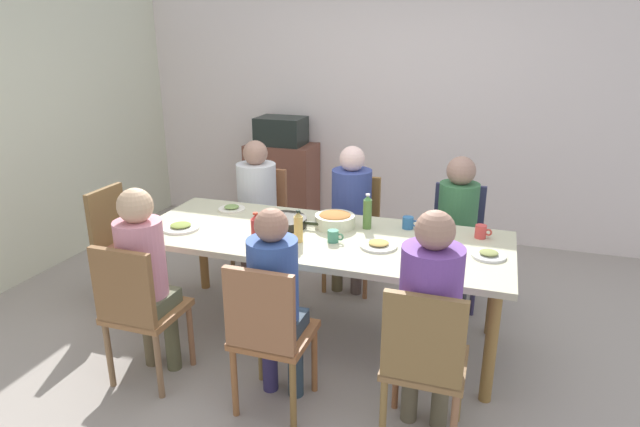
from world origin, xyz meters
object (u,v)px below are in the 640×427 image
Objects in this scene: bottle_2 at (367,212)px; plate_0 at (181,227)px; chair_0 at (353,225)px; cup_2 at (448,244)px; dining_table at (320,245)px; person_4 at (144,269)px; person_0 at (351,205)px; bottle_1 at (298,227)px; side_cabinet at (282,186)px; person_2 at (274,293)px; bowl_0 at (335,220)px; plate_3 at (489,255)px; cup_1 at (481,232)px; chair_1 at (262,215)px; person_3 at (457,217)px; person_1 at (256,195)px; chair_4 at (138,307)px; plate_2 at (379,245)px; plate_1 at (232,208)px; bottle_0 at (256,233)px; chair_5 at (120,239)px; chair_6 at (424,359)px; serving_pan at (284,222)px; cup_3 at (408,223)px; cup_0 at (333,236)px; chair_2 at (268,330)px; person_6 at (430,309)px; chair_3 at (456,237)px; microwave at (281,131)px.

plate_0 is at bearing -161.07° from bottle_2.
chair_0 is 1.23m from cup_2.
person_4 is (-0.82, -0.77, 0.04)m from dining_table.
bottle_1 is at bearing -95.79° from person_0.
side_cabinet is (-0.98, 2.10, -0.39)m from bottle_1.
bowl_0 is at bearing 87.19° from person_2.
plate_3 is 0.31m from cup_1.
chair_1 is 0.78× the size of person_3.
person_2 is at bearing -61.92° from person_1.
chair_4 is 1.57m from bottle_2.
chair_1 is 3.87× the size of plate_2.
plate_1 is 0.86m from bottle_0.
chair_5 is at bearing -173.79° from cup_1.
plate_2 is 0.70m from cup_1.
person_1 reaches higher than chair_6.
chair_1 is at bearing 124.20° from serving_pan.
bottle_1 reaches higher than cup_3.
cup_0 is at bearing -59.57° from side_cabinet.
person_2 reaches higher than chair_2.
chair_5 is 3.58× the size of plate_0.
person_6 is 5.10× the size of bottle_2.
dining_table is at bearing 55.08° from bottle_0.
person_2 is 2.93m from side_cabinet.
person_1 reaches higher than plate_1.
serving_pan is 4.62× the size of cup_2.
chair_1 is 8.20× the size of cup_2.
chair_3 is 4.28× the size of bottle_1.
person_6 is 11.64× the size of cup_0.
bottle_1 is at bearing -5.76° from chair_5.
chair_1 is at bearing 125.64° from bottle_1.
chair_5 is 1.00× the size of side_cabinet.
person_6 is 1.85m from plate_0.
chair_3 is at bearing 0.00° from chair_1.
microwave is at bearing 111.62° from person_2.
bottle_0 is (0.52, -0.67, 0.11)m from plate_1.
person_3 is at bearing 16.69° from plate_1.
bottle_2 is at bearing 45.06° from chair_4.
plate_2 is (1.23, 0.69, 0.04)m from person_4.
bottle_1 reaches higher than plate_3.
dining_table is 0.76m from person_2.
person_1 reaches higher than person_2.
chair_3 is (1.63, 0.00, 0.00)m from chair_1.
chair_3 is 1.05m from plate_2.
chair_0 is 1.78× the size of serving_pan.
bottle_0 is at bearing 161.00° from person_6.
bottle_2 is (0.26, -0.63, 0.34)m from chair_0.
person_3 is (1.63, -0.09, 0.19)m from chair_1.
person_6 reaches higher than cup_1.
person_6 is (0.82, -1.53, 0.03)m from person_0.
person_3 is at bearing 64.13° from plate_2.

